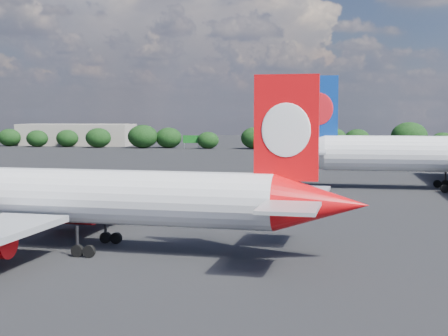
# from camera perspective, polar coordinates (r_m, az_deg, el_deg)

# --- Properties ---
(ground) EXTENTS (500.00, 500.00, 0.00)m
(ground) POSITION_cam_1_polar(r_m,az_deg,el_deg) (96.19, -5.51, -2.16)
(ground) COLOR black
(ground) RESTS_ON ground
(qantas_airliner) EXTENTS (46.25, 44.02, 15.08)m
(qantas_airliner) POSITION_cam_1_polar(r_m,az_deg,el_deg) (55.88, -12.29, -2.69)
(qantas_airliner) COLOR white
(qantas_airliner) RESTS_ON ground
(terminal_building) EXTENTS (42.00, 16.00, 8.00)m
(terminal_building) POSITION_cam_1_polar(r_m,az_deg,el_deg) (241.28, -13.29, 2.99)
(terminal_building) COLOR gray
(terminal_building) RESTS_ON ground
(highway_sign) EXTENTS (6.00, 0.30, 4.50)m
(highway_sign) POSITION_cam_1_polar(r_m,az_deg,el_deg) (212.84, -2.98, 2.63)
(highway_sign) COLOR #14681B
(highway_sign) RESTS_ON ground
(billboard_yellow) EXTENTS (5.00, 0.30, 5.50)m
(billboard_yellow) POSITION_cam_1_polar(r_m,az_deg,el_deg) (215.21, 5.21, 2.84)
(billboard_yellow) COLOR gold
(billboard_yellow) RESTS_ON ground
(horizon_treeline) EXTENTS (201.06, 15.51, 9.16)m
(horizon_treeline) POSITION_cam_1_polar(r_m,az_deg,el_deg) (212.10, 6.35, 2.75)
(horizon_treeline) COLOR black
(horizon_treeline) RESTS_ON ground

